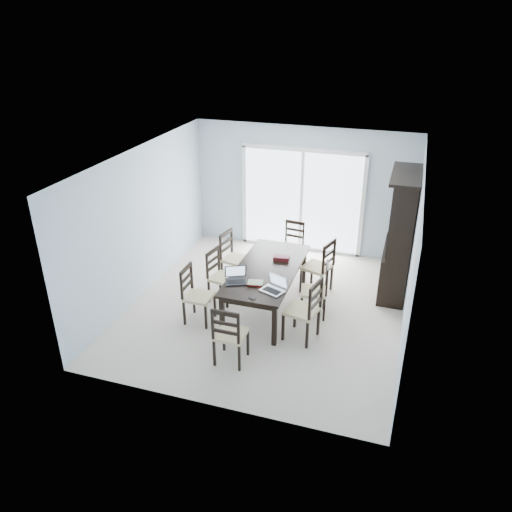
# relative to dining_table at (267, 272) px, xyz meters

# --- Properties ---
(floor) EXTENTS (5.00, 5.00, 0.00)m
(floor) POSITION_rel_dining_table_xyz_m (0.00, 0.00, -0.67)
(floor) COLOR beige
(floor) RESTS_ON ground
(ceiling) EXTENTS (5.00, 5.00, 0.00)m
(ceiling) POSITION_rel_dining_table_xyz_m (0.00, 0.00, 1.93)
(ceiling) COLOR white
(ceiling) RESTS_ON back_wall
(back_wall) EXTENTS (4.50, 0.02, 2.60)m
(back_wall) POSITION_rel_dining_table_xyz_m (0.00, 2.50, 0.63)
(back_wall) COLOR #ACBFCD
(back_wall) RESTS_ON floor
(wall_left) EXTENTS (0.02, 5.00, 2.60)m
(wall_left) POSITION_rel_dining_table_xyz_m (-2.25, 0.00, 0.63)
(wall_left) COLOR #ACBFCD
(wall_left) RESTS_ON floor
(wall_right) EXTENTS (0.02, 5.00, 2.60)m
(wall_right) POSITION_rel_dining_table_xyz_m (2.25, 0.00, 0.63)
(wall_right) COLOR #ACBFCD
(wall_right) RESTS_ON floor
(balcony) EXTENTS (4.50, 2.00, 0.10)m
(balcony) POSITION_rel_dining_table_xyz_m (0.00, 3.50, -0.72)
(balcony) COLOR gray
(balcony) RESTS_ON ground
(railing) EXTENTS (4.50, 0.06, 1.10)m
(railing) POSITION_rel_dining_table_xyz_m (0.00, 4.50, -0.12)
(railing) COLOR #99999E
(railing) RESTS_ON balcony
(dining_table) EXTENTS (1.00, 2.20, 0.75)m
(dining_table) POSITION_rel_dining_table_xyz_m (0.00, 0.00, 0.00)
(dining_table) COLOR black
(dining_table) RESTS_ON floor
(china_hutch) EXTENTS (0.50, 1.38, 2.20)m
(china_hutch) POSITION_rel_dining_table_xyz_m (2.02, 1.25, 0.40)
(china_hutch) COLOR black
(china_hutch) RESTS_ON floor
(sliding_door) EXTENTS (2.52, 0.05, 2.18)m
(sliding_door) POSITION_rel_dining_table_xyz_m (0.00, 2.48, 0.41)
(sliding_door) COLOR silver
(sliding_door) RESTS_ON floor
(chair_left_near) EXTENTS (0.43, 0.42, 1.11)m
(chair_left_near) POSITION_rel_dining_table_xyz_m (-1.01, -0.73, -0.09)
(chair_left_near) COLOR black
(chair_left_near) RESTS_ON floor
(chair_left_mid) EXTENTS (0.49, 0.48, 1.08)m
(chair_left_mid) POSITION_rel_dining_table_xyz_m (-0.87, 0.01, -0.10)
(chair_left_mid) COLOR black
(chair_left_mid) RESTS_ON floor
(chair_left_far) EXTENTS (0.51, 0.50, 1.12)m
(chair_left_far) POSITION_rel_dining_table_xyz_m (-0.90, 0.73, -0.08)
(chair_left_far) COLOR black
(chair_left_far) RESTS_ON floor
(chair_right_near) EXTENTS (0.55, 0.54, 1.20)m
(chair_right_near) POSITION_rel_dining_table_xyz_m (0.86, -0.71, -0.04)
(chair_right_near) COLOR black
(chair_right_near) RESTS_ON floor
(chair_right_mid) EXTENTS (0.49, 0.48, 1.09)m
(chair_right_mid) POSITION_rel_dining_table_xyz_m (0.89, 0.04, -0.10)
(chair_right_mid) COLOR black
(chair_right_mid) RESTS_ON floor
(chair_right_far) EXTENTS (0.57, 0.56, 1.19)m
(chair_right_far) POSITION_rel_dining_table_xyz_m (0.79, 0.77, -0.04)
(chair_right_far) COLOR black
(chair_right_far) RESTS_ON floor
(chair_end_near) EXTENTS (0.42, 0.43, 1.11)m
(chair_end_near) POSITION_rel_dining_table_xyz_m (-0.07, -1.64, -0.09)
(chair_end_near) COLOR black
(chair_end_near) RESTS_ON floor
(chair_end_far) EXTENTS (0.44, 0.45, 1.06)m
(chair_end_far) POSITION_rel_dining_table_xyz_m (0.04, 1.66, -0.11)
(chair_end_far) COLOR black
(chair_end_far) RESTS_ON floor
(laptop_dark) EXTENTS (0.41, 0.36, 0.24)m
(laptop_dark) POSITION_rel_dining_table_xyz_m (-0.32, -0.60, 0.13)
(laptop_dark) COLOR black
(laptop_dark) RESTS_ON dining_table
(laptop_silver) EXTENTS (0.42, 0.36, 0.24)m
(laptop_silver) POSITION_rel_dining_table_xyz_m (0.29, -0.70, 0.14)
(laptop_silver) COLOR silver
(laptop_silver) RESTS_ON dining_table
(book_stack) EXTENTS (0.27, 0.22, 0.04)m
(book_stack) POSITION_rel_dining_table_xyz_m (-0.03, -0.57, 0.10)
(book_stack) COLOR maroon
(book_stack) RESTS_ON dining_table
(cell_phone) EXTENTS (0.11, 0.07, 0.01)m
(cell_phone) POSITION_rel_dining_table_xyz_m (0.06, -1.00, 0.08)
(cell_phone) COLOR black
(cell_phone) RESTS_ON dining_table
(game_box) EXTENTS (0.28, 0.16, 0.07)m
(game_box) POSITION_rel_dining_table_xyz_m (0.15, 0.37, 0.11)
(game_box) COLOR #430D0E
(game_box) RESTS_ON dining_table
(hot_tub) EXTENTS (1.82, 1.65, 0.88)m
(hot_tub) POSITION_rel_dining_table_xyz_m (-0.42, 3.64, -0.23)
(hot_tub) COLOR brown
(hot_tub) RESTS_ON balcony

